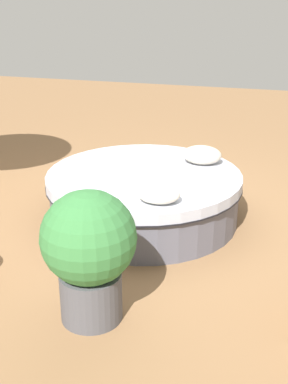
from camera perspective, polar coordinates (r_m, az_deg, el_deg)
name	(u,v)px	position (r m, az deg, el deg)	size (l,w,h in m)	color
ground_plane	(144,219)	(5.75, 0.00, -3.05)	(16.00, 16.00, 0.00)	olive
round_bed	(144,196)	(5.63, 0.00, -0.45)	(2.15, 2.15, 0.55)	#595966
throw_pillow_0	(158,194)	(4.79, 1.63, -0.19)	(0.41, 0.33, 0.17)	silver
throw_pillow_1	(202,155)	(5.85, 6.55, 4.18)	(0.45, 0.33, 0.21)	beige
planter	(89,249)	(3.88, -6.21, -6.43)	(0.73, 0.73, 1.08)	#4C4C51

